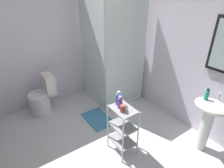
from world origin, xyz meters
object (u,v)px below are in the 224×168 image
Objects in this scene: shower_stall at (111,79)px; bath_mat at (98,119)px; toilet at (42,98)px; storage_cart at (123,127)px; hand_soap_bottle at (207,95)px; rinse_cup at (123,108)px; conditioner_bottle_purple at (120,103)px; pedestal_sink at (209,116)px; shampoo_bottle_blue at (119,99)px.

shower_stall reaches higher than bath_mat.
toilet is 1.03× the size of storage_cart.
bath_mat is (-1.35, -0.92, -0.87)m from hand_soap_bottle.
shower_stall reaches higher than storage_cart.
conditioner_bottle_purple is at bearing 167.10° from rinse_cup.
shower_stall is 11.14× the size of conditioner_bottle_purple.
shower_stall is 1.45m from storage_cart.
conditioner_bottle_purple is at bearing -122.74° from pedestal_sink.
pedestal_sink is 4.97× the size of hand_soap_bottle.
toilet is at bearing -102.72° from shower_stall.
pedestal_sink is 1.09× the size of storage_cart.
shower_stall is at bearing -170.17° from pedestal_sink.
shower_stall is 1.55m from rinse_cup.
toilet is at bearing -141.78° from hand_soap_bottle.
conditioner_bottle_purple is (1.55, 0.65, 0.51)m from toilet.
pedestal_sink is at bearing 32.89° from bath_mat.
toilet is 1.70m from shampoo_bottle_blue.
toilet is 1.73m from storage_cart.
shower_stall is 1.39m from toilet.
toilet is 1.27× the size of bath_mat.
bath_mat is at bearing 173.27° from conditioner_bottle_purple.
bath_mat is (-1.45, -0.94, -0.57)m from pedestal_sink.
bath_mat is at bearing 172.68° from rinse_cup.
shower_stall is 2.70× the size of storage_cart.
shower_stall is 1.89m from hand_soap_bottle.
shampoo_bottle_blue reaches higher than bath_mat.
rinse_cup is (0.04, -0.04, 0.35)m from storage_cart.
storage_cart is at bearing -4.66° from bath_mat.
storage_cart is 3.68× the size of shampoo_bottle_blue.
shampoo_bottle_blue is (1.17, -0.67, 0.36)m from shower_stall.
shampoo_bottle_blue reaches higher than rinse_cup.
storage_cart is 0.39m from conditioner_bottle_purple.
toilet is at bearing -155.04° from shampoo_bottle_blue.
conditioner_bottle_purple is (-0.04, -0.03, 0.38)m from storage_cart.
rinse_cup reaches higher than storage_cart.
toilet is (-2.22, -1.68, -0.26)m from pedestal_sink.
rinse_cup is (0.16, -0.05, -0.04)m from shampoo_bottle_blue.
pedestal_sink is 0.32m from hand_soap_bottle.
shower_stall reaches higher than conditioner_bottle_purple.
storage_cart is 0.93m from bath_mat.
bath_mat is at bearing 175.34° from storage_cart.
hand_soap_bottle is 1.16m from conditioner_bottle_purple.
rinse_cup is (-0.48, -1.03, -0.09)m from hand_soap_bottle.
storage_cart is at bearing -27.70° from shower_stall.
pedestal_sink is 1.35× the size of bath_mat.
shower_stall reaches higher than hand_soap_bottle.
shower_stall is at bearing 127.09° from bath_mat.
hand_soap_bottle is (0.53, 0.99, 0.44)m from storage_cart.
rinse_cup is at bearing 21.18° from toilet.
rinse_cup reaches higher than bath_mat.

